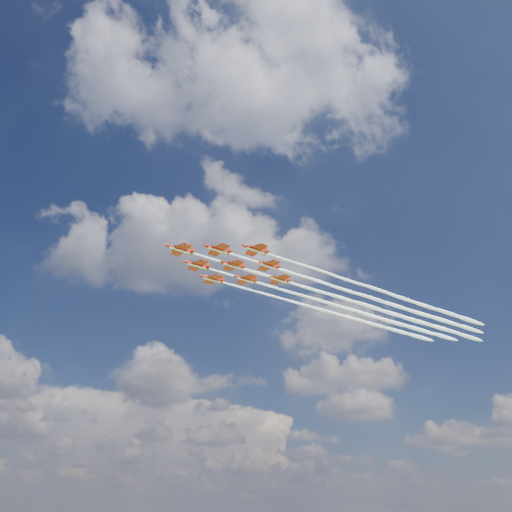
# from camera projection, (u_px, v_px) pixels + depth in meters

# --- Properties ---
(jet_lead) EXTENTS (103.45, 77.09, 2.43)m
(jet_lead) POSITION_uv_depth(u_px,v_px,m) (334.00, 296.00, 176.21)
(jet_lead) COLOR #AE1C09
(jet_row2_port) EXTENTS (103.45, 77.09, 2.43)m
(jet_row2_port) POSITION_uv_depth(u_px,v_px,m) (365.00, 296.00, 176.27)
(jet_row2_port) COLOR #AE1C09
(jet_row2_starb) EXTENTS (103.45, 77.09, 2.43)m
(jet_row2_starb) POSITION_uv_depth(u_px,v_px,m) (340.00, 307.00, 185.36)
(jet_row2_starb) COLOR #AE1C09
(jet_row3_port) EXTENTS (103.45, 77.09, 2.43)m
(jet_row3_port) POSITION_uv_depth(u_px,v_px,m) (396.00, 296.00, 176.33)
(jet_row3_port) COLOR #AE1C09
(jet_row3_centre) EXTENTS (103.45, 77.09, 2.43)m
(jet_row3_centre) POSITION_uv_depth(u_px,v_px,m) (370.00, 307.00, 185.42)
(jet_row3_centre) COLOR #AE1C09
(jet_row3_starb) EXTENTS (103.45, 77.09, 2.43)m
(jet_row3_starb) POSITION_uv_depth(u_px,v_px,m) (346.00, 316.00, 194.51)
(jet_row3_starb) COLOR #AE1C09
(jet_row4_port) EXTENTS (103.45, 77.09, 2.43)m
(jet_row4_port) POSITION_uv_depth(u_px,v_px,m) (399.00, 307.00, 185.48)
(jet_row4_port) COLOR #AE1C09
(jet_row4_starb) EXTENTS (103.45, 77.09, 2.43)m
(jet_row4_starb) POSITION_uv_depth(u_px,v_px,m) (374.00, 316.00, 194.57)
(jet_row4_starb) COLOR #AE1C09
(jet_tail) EXTENTS (103.45, 77.09, 2.43)m
(jet_tail) POSITION_uv_depth(u_px,v_px,m) (402.00, 316.00, 194.63)
(jet_tail) COLOR #AE1C09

